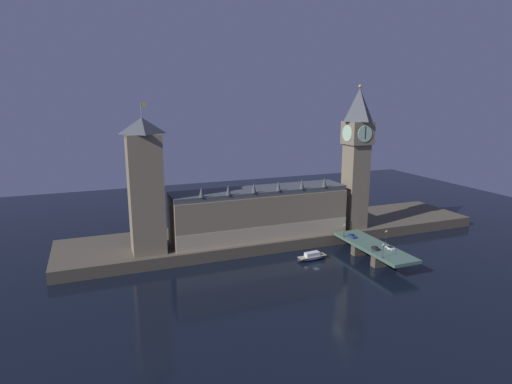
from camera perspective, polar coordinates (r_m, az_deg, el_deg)
name	(u,v)px	position (r m, az deg, el deg)	size (l,w,h in m)	color
ground_plane	(316,263)	(194.96, 8.04, -9.41)	(400.00, 400.00, 0.00)	black
embankment	(280,233)	(226.73, 3.23, -5.43)	(220.00, 42.00, 5.33)	#4C4438
parliament_hall	(260,213)	(208.83, 0.51, -2.78)	(86.35, 19.25, 28.89)	#7F7056
clock_tower	(357,154)	(225.20, 13.27, 4.96)	(12.85, 12.96, 73.26)	#7F7056
victoria_tower	(145,186)	(190.55, -14.53, 0.76)	(14.44, 14.44, 64.84)	#7F7056
bridge	(374,249)	(203.20, 15.42, -7.31)	(13.91, 46.00, 6.80)	#476656
car_northbound_lead	(352,236)	(210.55, 12.70, -5.75)	(2.02, 4.77, 1.54)	navy
car_northbound_trail	(376,248)	(196.69, 15.65, -7.22)	(1.84, 3.99, 1.53)	black
car_southbound_lead	(390,248)	(198.79, 17.43, -7.14)	(2.02, 4.47, 1.44)	white
pedestrian_near_rail	(372,250)	(193.45, 15.25, -7.45)	(0.38, 0.38, 1.85)	black
pedestrian_far_rail	(344,235)	(210.79, 11.64, -5.63)	(0.38, 0.38, 1.69)	black
street_lamp_near	(383,249)	(186.58, 16.60, -7.31)	(1.34, 0.60, 6.31)	#2D3333
street_lamp_mid	(386,235)	(205.25, 16.98, -5.54)	(1.34, 0.60, 6.25)	#2D3333
street_lamp_far	(344,229)	(209.20, 11.67, -4.88)	(1.34, 0.60, 6.38)	#2D3333
boat_upstream	(312,257)	(198.44, 7.49, -8.58)	(15.71, 5.85, 3.61)	#1E2842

